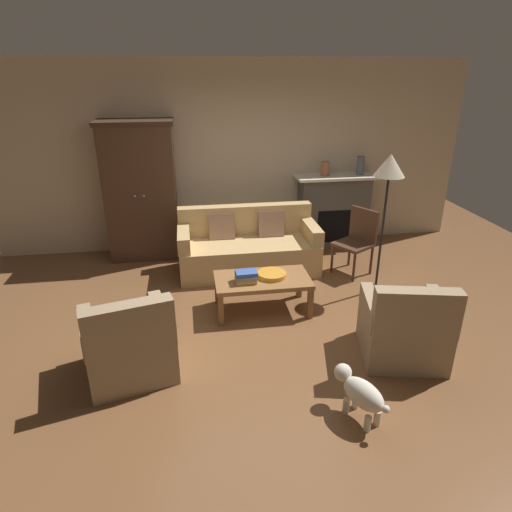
# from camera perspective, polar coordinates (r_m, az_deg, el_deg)

# --- Properties ---
(ground_plane) EXTENTS (9.60, 9.60, 0.00)m
(ground_plane) POSITION_cam_1_polar(r_m,az_deg,el_deg) (5.07, 0.67, -8.67)
(ground_plane) COLOR brown
(back_wall) EXTENTS (7.20, 0.10, 2.80)m
(back_wall) POSITION_cam_1_polar(r_m,az_deg,el_deg) (6.95, -2.84, 12.60)
(back_wall) COLOR beige
(back_wall) RESTS_ON ground
(fireplace) EXTENTS (1.26, 0.48, 1.12)m
(fireplace) POSITION_cam_1_polar(r_m,az_deg,el_deg) (7.24, 9.87, 5.94)
(fireplace) COLOR #4C4947
(fireplace) RESTS_ON ground
(armoire) EXTENTS (1.06, 0.57, 2.00)m
(armoire) POSITION_cam_1_polar(r_m,az_deg,el_deg) (6.71, -14.54, 8.03)
(armoire) COLOR #472D1E
(armoire) RESTS_ON ground
(couch) EXTENTS (1.92, 0.85, 0.86)m
(couch) POSITION_cam_1_polar(r_m,az_deg,el_deg) (6.25, -1.04, 1.03)
(couch) COLOR tan
(couch) RESTS_ON ground
(coffee_table) EXTENTS (1.10, 0.60, 0.42)m
(coffee_table) POSITION_cam_1_polar(r_m,az_deg,el_deg) (5.16, 0.83, -3.38)
(coffee_table) COLOR olive
(coffee_table) RESTS_ON ground
(fruit_bowl) EXTENTS (0.33, 0.33, 0.05)m
(fruit_bowl) POSITION_cam_1_polar(r_m,az_deg,el_deg) (5.17, 2.04, -2.38)
(fruit_bowl) COLOR orange
(fruit_bowl) RESTS_ON coffee_table
(book_stack) EXTENTS (0.26, 0.19, 0.13)m
(book_stack) POSITION_cam_1_polar(r_m,az_deg,el_deg) (5.02, -1.30, -2.68)
(book_stack) COLOR gold
(book_stack) RESTS_ON coffee_table
(mantel_vase_terracotta) EXTENTS (0.13, 0.13, 0.21)m
(mantel_vase_terracotta) POSITION_cam_1_polar(r_m,az_deg,el_deg) (7.00, 8.86, 10.99)
(mantel_vase_terracotta) COLOR #A86042
(mantel_vase_terracotta) RESTS_ON fireplace
(mantel_vase_slate) EXTENTS (0.12, 0.12, 0.28)m
(mantel_vase_slate) POSITION_cam_1_polar(r_m,az_deg,el_deg) (7.18, 13.23, 11.24)
(mantel_vase_slate) COLOR #565B66
(mantel_vase_slate) RESTS_ON fireplace
(armchair_near_left) EXTENTS (0.93, 0.93, 0.88)m
(armchair_near_left) POSITION_cam_1_polar(r_m,az_deg,el_deg) (4.32, -15.96, -10.98)
(armchair_near_left) COLOR #997F60
(armchair_near_left) RESTS_ON ground
(armchair_near_right) EXTENTS (0.91, 0.92, 0.88)m
(armchair_near_right) POSITION_cam_1_polar(r_m,az_deg,el_deg) (4.61, 18.49, -8.94)
(armchair_near_right) COLOR #997F60
(armchair_near_right) RESTS_ON ground
(side_chair_wooden) EXTENTS (0.60, 0.60, 0.90)m
(side_chair_wooden) POSITION_cam_1_polar(r_m,az_deg,el_deg) (6.25, 12.90, 2.34)
(side_chair_wooden) COLOR #472D1E
(side_chair_wooden) RESTS_ON ground
(floor_lamp) EXTENTS (0.36, 0.36, 1.75)m
(floor_lamp) POSITION_cam_1_polar(r_m,az_deg,el_deg) (5.47, 16.69, 10.03)
(floor_lamp) COLOR black
(floor_lamp) RESTS_ON ground
(dog) EXTENTS (0.35, 0.53, 0.39)m
(dog) POSITION_cam_1_polar(r_m,az_deg,el_deg) (3.85, 13.23, -16.66)
(dog) COLOR beige
(dog) RESTS_ON ground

